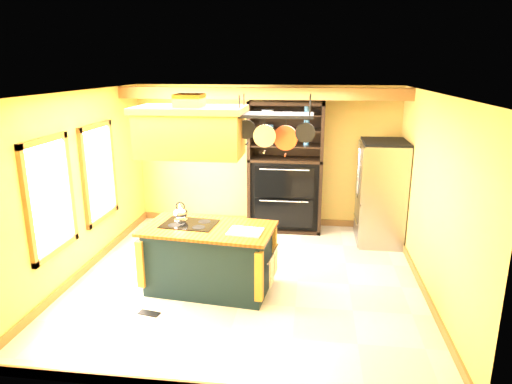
% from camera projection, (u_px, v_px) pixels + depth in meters
% --- Properties ---
extents(floor, '(5.00, 5.00, 0.00)m').
position_uv_depth(floor, '(248.00, 278.00, 6.76)').
color(floor, beige).
rests_on(floor, ground).
extents(ceiling, '(5.00, 5.00, 0.00)m').
position_uv_depth(ceiling, '(247.00, 93.00, 6.04)').
color(ceiling, white).
rests_on(ceiling, wall_back).
extents(wall_back, '(5.00, 0.02, 2.70)m').
position_uv_depth(wall_back, '(266.00, 157.00, 8.79)').
color(wall_back, gold).
rests_on(wall_back, floor).
extents(wall_front, '(5.00, 0.02, 2.70)m').
position_uv_depth(wall_front, '(206.00, 266.00, 4.01)').
color(wall_front, gold).
rests_on(wall_front, floor).
extents(wall_left, '(0.02, 5.00, 2.70)m').
position_uv_depth(wall_left, '(79.00, 185.00, 6.70)').
color(wall_left, gold).
rests_on(wall_left, floor).
extents(wall_right, '(0.02, 5.00, 2.70)m').
position_uv_depth(wall_right, '(432.00, 197.00, 6.09)').
color(wall_right, gold).
rests_on(wall_right, floor).
extents(ceiling_beam, '(5.00, 0.15, 0.20)m').
position_uv_depth(ceiling_beam, '(261.00, 93.00, 7.69)').
color(ceiling_beam, '#9B6130').
rests_on(ceiling_beam, ceiling).
extents(window_near, '(0.06, 1.06, 1.56)m').
position_uv_depth(window_near, '(51.00, 197.00, 5.92)').
color(window_near, '#9B6130').
rests_on(window_near, wall_left).
extents(window_far, '(0.06, 1.06, 1.56)m').
position_uv_depth(window_far, '(99.00, 173.00, 7.26)').
color(window_far, '#9B6130').
rests_on(window_far, wall_left).
extents(kitchen_island, '(1.86, 1.17, 1.11)m').
position_uv_depth(kitchen_island, '(209.00, 258.00, 6.34)').
color(kitchen_island, '#13242D').
rests_on(kitchen_island, floor).
extents(range_hood, '(1.41, 0.80, 0.80)m').
position_uv_depth(range_hood, '(190.00, 130.00, 5.89)').
color(range_hood, '#BA872E').
rests_on(range_hood, ceiling).
extents(pot_rack, '(1.00, 0.47, 0.71)m').
position_uv_depth(pot_rack, '(276.00, 122.00, 5.72)').
color(pot_rack, black).
rests_on(pot_rack, ceiling).
extents(refrigerator, '(0.77, 0.91, 1.78)m').
position_uv_depth(refrigerator, '(380.00, 195.00, 7.95)').
color(refrigerator, gray).
rests_on(refrigerator, floor).
extents(hutch, '(1.37, 0.62, 2.43)m').
position_uv_depth(hutch, '(285.00, 182.00, 8.60)').
color(hutch, black).
rests_on(hutch, floor).
extents(floor_register, '(0.30, 0.17, 0.01)m').
position_uv_depth(floor_register, '(149.00, 313.00, 5.80)').
color(floor_register, black).
rests_on(floor_register, floor).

